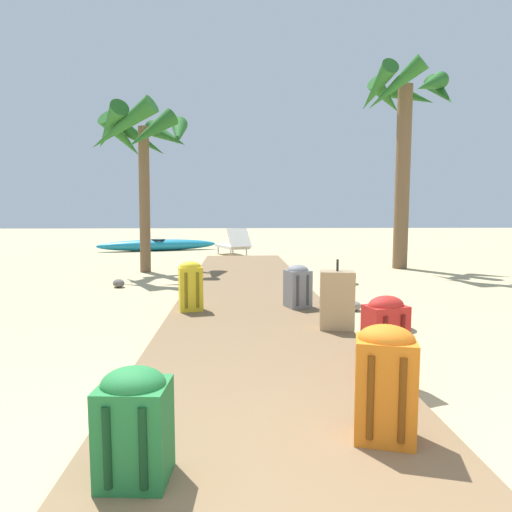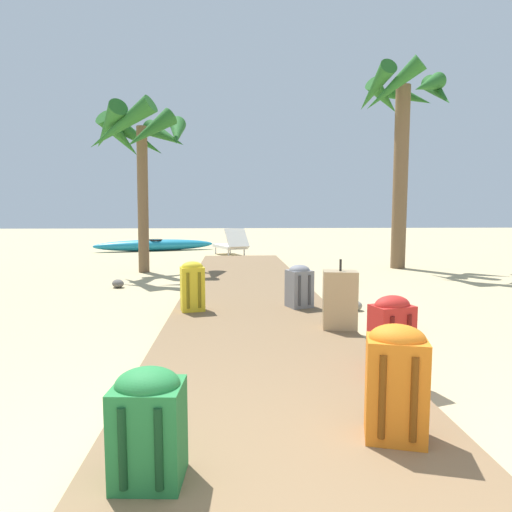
# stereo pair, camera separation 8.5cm
# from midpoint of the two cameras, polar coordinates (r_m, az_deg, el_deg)

# --- Properties ---
(ground_plane) EXTENTS (60.00, 60.00, 0.00)m
(ground_plane) POSITION_cam_midpoint_polar(r_m,az_deg,el_deg) (5.46, -0.88, -7.46)
(ground_plane) COLOR tan
(boardwalk) EXTENTS (1.94, 10.78, 0.08)m
(boardwalk) POSITION_cam_midpoint_polar(r_m,az_deg,el_deg) (6.50, -1.29, -4.96)
(boardwalk) COLOR brown
(boardwalk) RESTS_ON ground
(backpack_orange) EXTENTS (0.35, 0.30, 0.60)m
(backpack_orange) POSITION_cam_midpoint_polar(r_m,az_deg,el_deg) (2.39, 17.01, -15.34)
(backpack_orange) COLOR orange
(backpack_orange) RESTS_ON boardwalk
(backpack_red) EXTENTS (0.33, 0.27, 0.58)m
(backpack_red) POSITION_cam_midpoint_polar(r_m,az_deg,el_deg) (3.25, 16.77, -9.82)
(backpack_red) COLOR red
(backpack_red) RESTS_ON boardwalk
(backpack_green) EXTENTS (0.31, 0.28, 0.51)m
(backpack_green) POSITION_cam_midpoint_polar(r_m,az_deg,el_deg) (2.05, -15.26, -20.45)
(backpack_green) COLOR #237538
(backpack_green) RESTS_ON boardwalk
(backpack_yellow) EXTENTS (0.31, 0.27, 0.59)m
(backpack_yellow) POSITION_cam_midpoint_polar(r_m,az_deg,el_deg) (5.19, -8.86, -3.81)
(backpack_yellow) COLOR gold
(backpack_yellow) RESTS_ON boardwalk
(suitcase_tan) EXTENTS (0.37, 0.29, 0.70)m
(suitcase_tan) POSITION_cam_midpoint_polar(r_m,az_deg,el_deg) (4.44, 10.49, -5.68)
(suitcase_tan) COLOR tan
(suitcase_tan) RESTS_ON boardwalk
(backpack_grey) EXTENTS (0.35, 0.34, 0.53)m
(backpack_grey) POSITION_cam_midpoint_polar(r_m,az_deg,el_deg) (5.37, 5.31, -3.81)
(backpack_grey) COLOR slate
(backpack_grey) RESTS_ON boardwalk
(palm_tree_far_left) EXTENTS (2.15, 2.18, 3.41)m
(palm_tree_far_left) POSITION_cam_midpoint_polar(r_m,az_deg,el_deg) (9.46, -15.26, 14.53)
(palm_tree_far_left) COLOR brown
(palm_tree_far_left) RESTS_ON ground
(palm_tree_far_right) EXTENTS (2.07, 1.96, 4.39)m
(palm_tree_far_right) POSITION_cam_midpoint_polar(r_m,az_deg,el_deg) (10.35, 18.68, 16.93)
(palm_tree_far_right) COLOR brown
(palm_tree_far_right) RESTS_ON ground
(lounge_chair) EXTENTS (1.10, 1.64, 0.81)m
(lounge_chair) POSITION_cam_midpoint_polar(r_m,az_deg,el_deg) (12.60, -3.48, 1.53)
(lounge_chair) COLOR white
(lounge_chair) RESTS_ON ground
(kayak) EXTENTS (3.88, 1.71, 0.38)m
(kayak) POSITION_cam_midpoint_polar(r_m,az_deg,el_deg) (14.61, -13.35, 1.42)
(kayak) COLOR teal
(kayak) RESTS_ON ground
(rock_left_mid) EXTENTS (0.29, 0.30, 0.14)m
(rock_left_mid) POSITION_cam_midpoint_polar(r_m,az_deg,el_deg) (7.59, -18.08, -3.48)
(rock_left_mid) COLOR #5B5651
(rock_left_mid) RESTS_ON ground
(rock_right_near) EXTENTS (0.52, 0.52, 0.29)m
(rock_right_near) POSITION_cam_midpoint_polar(r_m,az_deg,el_deg) (4.93, 17.20, -7.41)
(rock_right_near) COLOR slate
(rock_right_near) RESTS_ON ground
(rock_right_mid) EXTENTS (0.55, 0.57, 0.24)m
(rock_right_mid) POSITION_cam_midpoint_polar(r_m,az_deg,el_deg) (7.81, 11.09, -2.65)
(rock_right_mid) COLOR gray
(rock_right_mid) RESTS_ON ground
(rock_right_far) EXTENTS (0.18, 0.19, 0.13)m
(rock_right_far) POSITION_cam_midpoint_polar(r_m,az_deg,el_deg) (5.69, 12.60, -6.41)
(rock_right_far) COLOR gray
(rock_right_far) RESTS_ON ground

